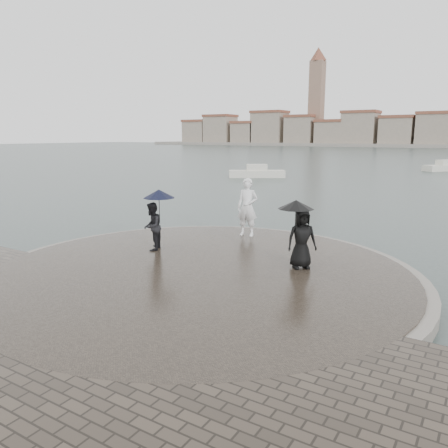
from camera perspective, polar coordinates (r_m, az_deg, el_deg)
The scene contains 6 objects.
ground at distance 10.27m, azimuth -14.60°, elevation -12.57°, with size 400.00×400.00×0.00m, color #2B3835.
kerb_ring at distance 12.69m, azimuth -3.11°, elevation -6.72°, with size 12.50×12.50×0.32m, color gray.
quay_tip at distance 12.68m, azimuth -3.11°, elevation -6.63°, with size 11.90×11.90×0.36m, color #2D261E.
statue at distance 16.51m, azimuth 3.08°, elevation 2.20°, with size 0.80×0.53×2.20m, color white.
visitor_left at distance 14.56m, azimuth -9.13°, elevation 0.89°, with size 1.22×1.11×2.04m.
visitor_right at distance 12.67m, azimuth 9.92°, elevation -0.72°, with size 1.28×1.11×1.95m.
Camera 1 is at (6.92, -6.37, 4.13)m, focal length 35.00 mm.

